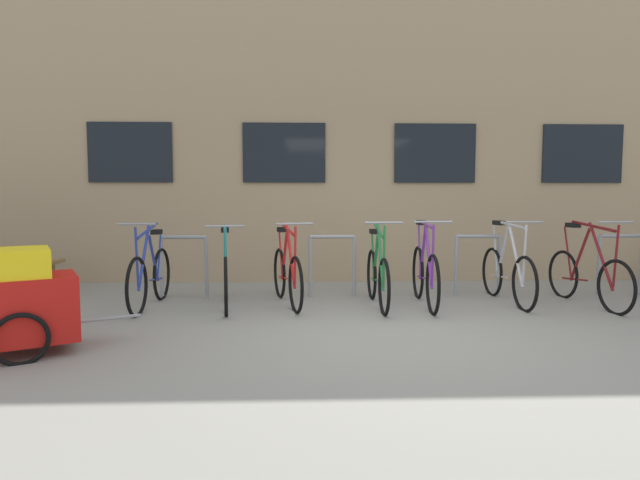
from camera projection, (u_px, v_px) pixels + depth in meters
The scene contains 11 objects.
ground_plane at pixel (395, 332), 5.16m from camera, with size 42.00×42.00×0.00m, color gray.
storefront_building at pixel (345, 125), 10.85m from camera, with size 28.00×5.54×5.76m.
bike_rack at pixel (405, 259), 7.03m from camera, with size 6.65×0.05×0.85m.
bicycle_green at pixel (377, 276), 6.42m from camera, with size 0.44×1.66×1.09m.
bicycle_maroon at pixel (588, 275), 6.47m from camera, with size 0.44×1.70×1.10m.
bicycle_teal at pixel (226, 276), 6.37m from camera, with size 0.44×1.67×1.05m.
bicycle_silver at pixel (507, 273), 6.63m from camera, with size 0.44×1.70×1.09m.
bicycle_purple at pixel (425, 274), 6.45m from camera, with size 0.44×1.72×1.10m.
bicycle_red at pixel (287, 274), 6.53m from camera, with size 0.54×1.65×1.07m.
bicycle_blue at pixel (150, 276), 6.36m from camera, with size 0.44×1.69×1.08m.
bike_trailer at pixel (16, 300), 4.39m from camera, with size 1.42×0.97×0.93m.
Camera 1 is at (-0.93, -5.04, 1.33)m, focal length 28.93 mm.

